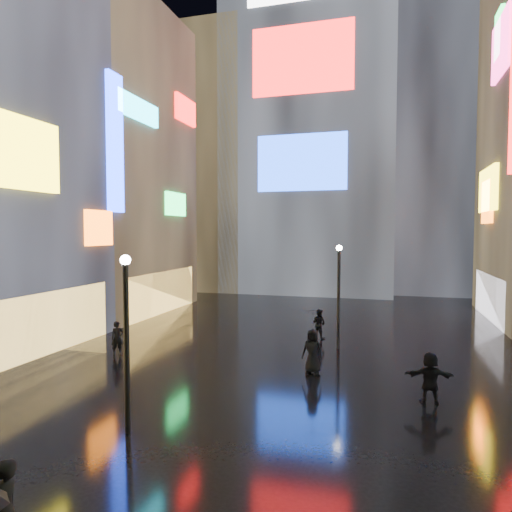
% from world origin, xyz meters
% --- Properties ---
extents(ground, '(140.00, 140.00, 0.00)m').
position_xyz_m(ground, '(0.00, 20.00, 0.00)').
color(ground, black).
rests_on(ground, ground).
extents(building_left_far, '(10.28, 12.00, 22.00)m').
position_xyz_m(building_left_far, '(-15.98, 26.00, 10.98)').
color(building_left_far, black).
rests_on(building_left_far, ground).
extents(tower_main, '(16.00, 14.20, 42.00)m').
position_xyz_m(tower_main, '(-3.00, 43.97, 21.01)').
color(tower_main, black).
rests_on(tower_main, ground).
extents(tower_flank_right, '(12.00, 12.00, 34.00)m').
position_xyz_m(tower_flank_right, '(9.00, 46.00, 17.00)').
color(tower_flank_right, black).
rests_on(tower_flank_right, ground).
extents(tower_flank_left, '(10.00, 10.00, 26.00)m').
position_xyz_m(tower_flank_left, '(-14.00, 42.00, 13.00)').
color(tower_flank_left, black).
rests_on(tower_flank_left, ground).
extents(lamp_near, '(0.30, 0.30, 5.20)m').
position_xyz_m(lamp_near, '(-2.73, 8.01, 2.94)').
color(lamp_near, black).
rests_on(lamp_near, ground).
extents(lamp_far, '(0.30, 0.30, 5.20)m').
position_xyz_m(lamp_far, '(2.14, 19.47, 2.94)').
color(lamp_far, black).
rests_on(lamp_far, ground).
extents(pedestrian_4, '(0.99, 0.75, 1.82)m').
position_xyz_m(pedestrian_4, '(1.54, 15.13, 0.91)').
color(pedestrian_4, black).
rests_on(pedestrian_4, ground).
extents(pedestrian_5, '(1.69, 0.73, 1.77)m').
position_xyz_m(pedestrian_5, '(5.92, 12.90, 0.88)').
color(pedestrian_5, black).
rests_on(pedestrian_5, ground).
extents(pedestrian_6, '(0.68, 0.69, 1.60)m').
position_xyz_m(pedestrian_6, '(-7.83, 15.32, 0.80)').
color(pedestrian_6, black).
rests_on(pedestrian_6, ground).
extents(pedestrian_7, '(0.96, 0.88, 1.60)m').
position_xyz_m(pedestrian_7, '(0.89, 21.40, 0.80)').
color(pedestrian_7, black).
rests_on(pedestrian_7, ground).
extents(umbrella_2, '(1.20, 1.21, 0.83)m').
position_xyz_m(umbrella_2, '(1.54, 15.13, 2.24)').
color(umbrella_2, black).
rests_on(umbrella_2, pedestrian_4).
extents(pedestrian_8, '(0.60, 0.77, 1.87)m').
position_xyz_m(pedestrian_8, '(-1.93, 2.79, 0.94)').
color(pedestrian_8, black).
rests_on(pedestrian_8, ground).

